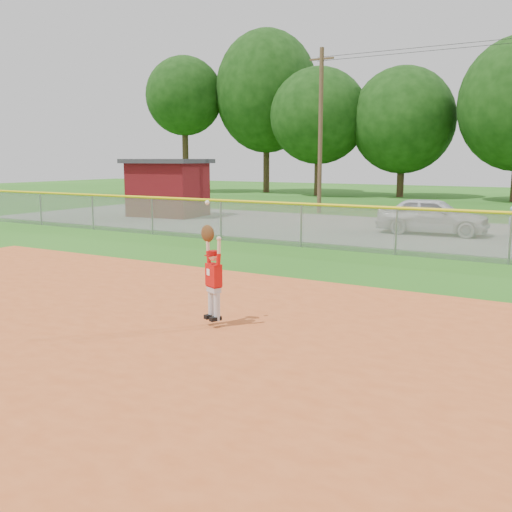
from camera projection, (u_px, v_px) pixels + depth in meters
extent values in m
plane|color=#245F15|center=(221.00, 340.00, 9.65)|extent=(120.00, 120.00, 0.00)
cube|color=#C15322|center=(87.00, 403.00, 7.09)|extent=(24.00, 16.00, 0.04)
cube|color=slate|center=(439.00, 234.00, 23.27)|extent=(44.00, 10.00, 0.03)
imported|color=silver|center=(432.00, 216.00, 22.92)|extent=(4.44, 1.99, 1.48)
cube|color=#500B0E|center=(168.00, 190.00, 30.20)|extent=(3.81, 2.99, 2.81)
cube|color=#333338|center=(167.00, 161.00, 29.95)|extent=(4.29, 3.47, 0.22)
cube|color=gray|center=(396.00, 232.00, 18.04)|extent=(40.00, 0.03, 1.50)
cylinder|color=yellow|center=(397.00, 208.00, 17.91)|extent=(40.00, 0.10, 0.10)
cylinder|color=gray|center=(41.00, 209.00, 26.31)|extent=(0.06, 0.06, 1.50)
cylinder|color=gray|center=(93.00, 212.00, 24.66)|extent=(0.06, 0.06, 1.50)
cylinder|color=gray|center=(152.00, 216.00, 23.00)|extent=(0.06, 0.06, 1.50)
cylinder|color=gray|center=(221.00, 220.00, 21.35)|extent=(0.06, 0.06, 1.50)
cylinder|color=gray|center=(301.00, 226.00, 19.69)|extent=(0.06, 0.06, 1.50)
cylinder|color=gray|center=(396.00, 232.00, 18.04)|extent=(0.06, 0.06, 1.50)
cylinder|color=gray|center=(510.00, 239.00, 16.38)|extent=(0.06, 0.06, 1.50)
cylinder|color=#4C3823|center=(320.00, 132.00, 31.60)|extent=(0.24, 0.24, 9.00)
cube|color=#4C3823|center=(322.00, 59.00, 30.95)|extent=(1.40, 0.10, 0.10)
cylinder|color=black|center=(500.00, 44.00, 26.50)|extent=(18.50, 0.02, 0.02)
cylinder|color=black|center=(500.00, 40.00, 26.46)|extent=(18.50, 0.02, 0.02)
cylinder|color=#422D1C|center=(186.00, 160.00, 52.51)|extent=(0.56, 0.56, 5.87)
ellipsoid|color=#193F0F|center=(184.00, 96.00, 51.55)|extent=(6.95, 6.95, 7.05)
cylinder|color=#422D1C|center=(266.00, 159.00, 52.08)|extent=(0.56, 0.56, 6.10)
ellipsoid|color=#193F0F|center=(267.00, 92.00, 51.08)|extent=(9.19, 9.19, 10.85)
cylinder|color=#422D1C|center=(318.00, 169.00, 47.65)|extent=(0.56, 0.56, 4.43)
ellipsoid|color=#193F0F|center=(319.00, 116.00, 46.92)|extent=(8.01, 8.01, 7.88)
cylinder|color=#422D1C|center=(401.00, 171.00, 45.82)|extent=(0.56, 0.56, 4.11)
ellipsoid|color=#193F0F|center=(403.00, 120.00, 45.15)|extent=(8.19, 8.19, 8.39)
cylinder|color=silver|center=(211.00, 304.00, 10.33)|extent=(0.15, 0.15, 0.53)
cylinder|color=silver|center=(217.00, 306.00, 10.18)|extent=(0.15, 0.15, 0.53)
cube|color=black|center=(210.00, 316.00, 10.35)|extent=(0.18, 0.23, 0.07)
cube|color=black|center=(215.00, 319.00, 10.20)|extent=(0.18, 0.23, 0.07)
cube|color=silver|center=(214.00, 289.00, 10.20)|extent=(0.31, 0.25, 0.11)
cube|color=maroon|center=(214.00, 286.00, 10.19)|extent=(0.32, 0.26, 0.04)
cube|color=red|center=(214.00, 275.00, 10.16)|extent=(0.36, 0.28, 0.40)
cube|color=white|center=(208.00, 272.00, 10.13)|extent=(0.09, 0.04, 0.12)
sphere|color=beige|center=(213.00, 256.00, 10.10)|extent=(0.24, 0.24, 0.18)
cylinder|color=#960909|center=(213.00, 253.00, 10.09)|extent=(0.24, 0.24, 0.08)
cube|color=#960909|center=(209.00, 256.00, 10.04)|extent=(0.17, 0.15, 0.02)
cylinder|color=red|center=(209.00, 257.00, 10.24)|extent=(0.12, 0.11, 0.22)
cylinder|color=beige|center=(208.00, 244.00, 10.22)|extent=(0.10, 0.09, 0.23)
ellipsoid|color=#4C2D14|center=(208.00, 233.00, 10.19)|extent=(0.30, 0.22, 0.31)
sphere|color=white|center=(207.00, 203.00, 10.10)|extent=(0.11, 0.11, 0.08)
cylinder|color=red|center=(218.00, 259.00, 9.97)|extent=(0.12, 0.11, 0.22)
cylinder|color=beige|center=(219.00, 247.00, 9.92)|extent=(0.10, 0.09, 0.23)
sphere|color=beige|center=(219.00, 239.00, 9.89)|extent=(0.11, 0.11, 0.08)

